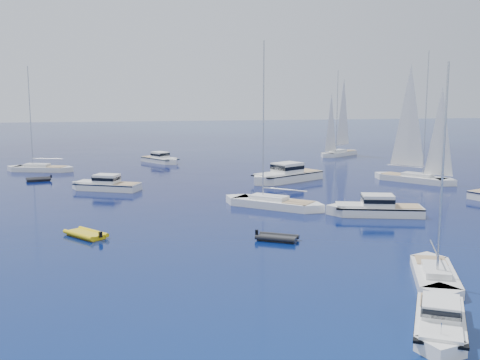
# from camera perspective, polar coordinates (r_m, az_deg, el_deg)

# --- Properties ---
(ground) EXTENTS (400.00, 400.00, 0.00)m
(ground) POSITION_cam_1_polar(r_m,az_deg,el_deg) (40.64, 8.86, -8.26)
(ground) COLOR navy
(ground) RESTS_ON ground
(motor_cruiser_near) EXTENTS (6.00, 8.00, 2.06)m
(motor_cruiser_near) POSITION_cam_1_polar(r_m,az_deg,el_deg) (31.07, 19.29, -14.13)
(motor_cruiser_near) COLOR white
(motor_cruiser_near) RESTS_ON ground
(motor_cruiser_centre) EXTENTS (10.35, 5.64, 2.60)m
(motor_cruiser_centre) POSITION_cam_1_polar(r_m,az_deg,el_deg) (57.06, 13.32, -3.43)
(motor_cruiser_centre) COLOR silver
(motor_cruiser_centre) RESTS_ON ground
(motor_cruiser_far_l) EXTENTS (9.71, 6.59, 2.46)m
(motor_cruiser_far_l) POSITION_cam_1_polar(r_m,az_deg,el_deg) (71.57, -13.27, -0.97)
(motor_cruiser_far_l) COLOR silver
(motor_cruiser_far_l) RESTS_ON ground
(motor_cruiser_distant) EXTENTS (12.28, 9.19, 3.16)m
(motor_cruiser_distant) POSITION_cam_1_polar(r_m,az_deg,el_deg) (76.75, 4.60, -0.12)
(motor_cruiser_distant) COLOR silver
(motor_cruiser_distant) RESTS_ON ground
(motor_cruiser_horizon) EXTENTS (7.08, 8.90, 2.32)m
(motor_cruiser_horizon) POSITION_cam_1_polar(r_m,az_deg,el_deg) (97.55, -7.90, 1.73)
(motor_cruiser_horizon) COLOR white
(motor_cruiser_horizon) RESTS_ON ground
(sailboat_fore) EXTENTS (6.05, 9.81, 14.11)m
(sailboat_fore) POSITION_cam_1_polar(r_m,az_deg,el_deg) (38.78, 18.83, -9.47)
(sailboat_fore) COLOR silver
(sailboat_fore) RESTS_ON ground
(sailboat_mid_r) EXTENTS (11.05, 10.25, 17.61)m
(sailboat_mid_r) POSITION_cam_1_polar(r_m,az_deg,el_deg) (59.45, 3.32, -2.72)
(sailboat_mid_r) COLOR white
(sailboat_mid_r) RESTS_ON ground
(sailboat_sails_r) EXTENTS (9.80, 11.47, 17.70)m
(sailboat_sails_r) POSITION_cam_1_polar(r_m,az_deg,el_deg) (79.49, 16.94, -0.16)
(sailboat_sails_r) COLOR silver
(sailboat_sails_r) RESTS_ON ground
(sailboat_far_l) EXTENTS (11.37, 6.15, 16.20)m
(sailboat_far_l) POSITION_cam_1_polar(r_m,az_deg,el_deg) (91.30, -19.30, 0.84)
(sailboat_far_l) COLOR silver
(sailboat_far_l) RESTS_ON ground
(sailboat_sails_far) EXTENTS (10.70, 8.89, 16.36)m
(sailboat_sails_far) POSITION_cam_1_polar(r_m,az_deg,el_deg) (109.06, 9.87, 2.42)
(sailboat_sails_far) COLOR silver
(sailboat_sails_far) RESTS_ON ground
(tender_yellow) EXTENTS (4.25, 4.57, 0.95)m
(tender_yellow) POSITION_cam_1_polar(r_m,az_deg,el_deg) (49.10, -15.11, -5.48)
(tender_yellow) COLOR #DDBB0D
(tender_yellow) RESTS_ON ground
(tender_grey_near) EXTENTS (3.96, 3.42, 0.95)m
(tender_grey_near) POSITION_cam_1_polar(r_m,az_deg,el_deg) (46.33, 3.73, -6.04)
(tender_grey_near) COLOR black
(tender_grey_near) RESTS_ON ground
(tender_grey_far) EXTENTS (3.58, 2.50, 0.95)m
(tender_grey_far) POSITION_cam_1_polar(r_m,az_deg,el_deg) (81.33, -19.45, -0.09)
(tender_grey_far) COLOR black
(tender_grey_far) RESTS_ON ground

